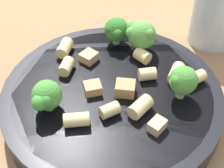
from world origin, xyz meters
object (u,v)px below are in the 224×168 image
(rigatoni_1, at_px, (140,107))
(rigatoni_2, at_px, (142,56))
(chicken_chunk_2, at_px, (124,91))
(rigatoni_8, at_px, (77,120))
(broccoli_floret_1, at_px, (117,30))
(rigatoni_3, at_px, (65,48))
(broccoli_floret_3, at_px, (46,96))
(broccoli_floret_2, at_px, (182,81))
(rigatoni_6, at_px, (147,74))
(broccoli_floret_0, at_px, (141,34))
(chicken_chunk_0, at_px, (89,57))
(pasta_bowl, at_px, (112,98))
(drinking_glass, at_px, (215,14))
(rigatoni_7, at_px, (195,78))
(chicken_chunk_3, at_px, (157,125))
(rigatoni_4, at_px, (66,66))
(rigatoni_5, at_px, (176,73))
(rigatoni_0, at_px, (110,110))
(chicken_chunk_1, at_px, (93,88))

(rigatoni_1, height_order, rigatoni_2, same)
(chicken_chunk_2, bearing_deg, rigatoni_8, -31.46)
(broccoli_floret_1, xyz_separation_m, rigatoni_3, (0.05, -0.06, -0.01))
(broccoli_floret_1, relative_size, rigatoni_3, 1.39)
(rigatoni_3, relative_size, chicken_chunk_2, 1.23)
(broccoli_floret_3, bearing_deg, broccoli_floret_2, 115.74)
(broccoli_floret_3, distance_m, rigatoni_2, 0.15)
(rigatoni_2, xyz_separation_m, chicken_chunk_2, (0.07, -0.00, -0.00))
(rigatoni_3, relative_size, rigatoni_6, 1.34)
(rigatoni_1, bearing_deg, broccoli_floret_3, -74.07)
(broccoli_floret_2, distance_m, rigatoni_3, 0.17)
(broccoli_floret_1, bearing_deg, rigatoni_2, 58.80)
(broccoli_floret_0, distance_m, rigatoni_2, 0.03)
(rigatoni_1, height_order, chicken_chunk_0, rigatoni_1)
(rigatoni_3, bearing_deg, chicken_chunk_2, 62.81)
(broccoli_floret_2, relative_size, rigatoni_6, 2.03)
(pasta_bowl, relative_size, rigatoni_3, 9.55)
(broccoli_floret_1, xyz_separation_m, drinking_glass, (-0.10, 0.13, -0.01))
(broccoli_floret_3, height_order, rigatoni_6, broccoli_floret_3)
(pasta_bowl, relative_size, broccoli_floret_2, 6.29)
(broccoli_floret_0, xyz_separation_m, chicken_chunk_0, (0.05, -0.06, -0.02))
(broccoli_floret_1, bearing_deg, rigatoni_8, 1.63)
(rigatoni_6, bearing_deg, broccoli_floret_1, -135.21)
(broccoli_floret_1, distance_m, rigatoni_1, 0.14)
(broccoli_floret_1, bearing_deg, chicken_chunk_2, 22.84)
(pasta_bowl, bearing_deg, broccoli_floret_3, -48.43)
(rigatoni_7, distance_m, drinking_glass, 0.15)
(pasta_bowl, height_order, chicken_chunk_3, chicken_chunk_3)
(broccoli_floret_3, xyz_separation_m, rigatoni_1, (-0.03, 0.10, -0.01))
(rigatoni_4, bearing_deg, rigatoni_8, 31.43)
(rigatoni_7, relative_size, chicken_chunk_0, 1.35)
(broccoli_floret_0, bearing_deg, rigatoni_2, 22.58)
(rigatoni_4, relative_size, chicken_chunk_3, 1.28)
(rigatoni_4, bearing_deg, rigatoni_3, -152.31)
(rigatoni_3, distance_m, rigatoni_6, 0.12)
(rigatoni_2, xyz_separation_m, chicken_chunk_0, (0.02, -0.07, -0.00))
(chicken_chunk_3, bearing_deg, broccoli_floret_2, 165.09)
(chicken_chunk_2, bearing_deg, drinking_glass, 156.15)
(rigatoni_4, bearing_deg, pasta_bowl, 78.12)
(broccoli_floret_3, relative_size, chicken_chunk_3, 2.15)
(pasta_bowl, relative_size, chicken_chunk_3, 14.34)
(drinking_glass, bearing_deg, pasta_bowl, -28.27)
(rigatoni_6, bearing_deg, rigatoni_5, 110.87)
(rigatoni_0, xyz_separation_m, rigatoni_5, (-0.09, 0.06, 0.00))
(rigatoni_2, distance_m, rigatoni_7, 0.08)
(pasta_bowl, bearing_deg, chicken_chunk_1, -64.67)
(broccoli_floret_3, xyz_separation_m, rigatoni_6, (-0.09, 0.10, -0.01))
(chicken_chunk_1, bearing_deg, broccoli_floret_0, 161.49)
(broccoli_floret_2, relative_size, broccoli_floret_3, 1.06)
(rigatoni_2, bearing_deg, chicken_chunk_2, -3.57)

